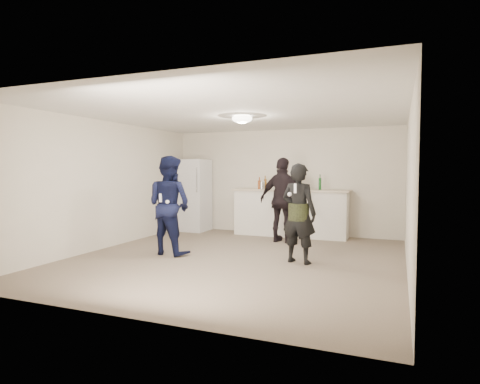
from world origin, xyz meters
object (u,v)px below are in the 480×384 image
at_px(counter, 290,214).
at_px(man, 169,205).
at_px(woman, 299,213).
at_px(shaker, 262,185).
at_px(spectator, 283,200).
at_px(fridge, 194,195).

xyz_separation_m(counter, man, (-1.56, -2.75, 0.37)).
distance_m(counter, woman, 2.72).
relative_size(counter, shaker, 15.29).
bearing_deg(woman, spectator, -53.46).
relative_size(counter, spectator, 1.44).
distance_m(fridge, man, 2.83).
bearing_deg(woman, shaker, -45.86).
xyz_separation_m(man, spectator, (1.62, 1.91, 0.01)).
distance_m(fridge, spectator, 2.66).
bearing_deg(fridge, woman, -37.26).
bearing_deg(counter, fridge, -178.39).
relative_size(counter, fridge, 1.44).
relative_size(fridge, shaker, 10.59).
xyz_separation_m(fridge, man, (0.93, -2.68, -0.00)).
distance_m(counter, man, 3.18).
height_order(counter, shaker, shaker).
bearing_deg(fridge, shaker, -2.45).
bearing_deg(shaker, spectator, -44.27).
relative_size(fridge, man, 1.00).
xyz_separation_m(counter, fridge, (-2.49, -0.07, 0.38)).
xyz_separation_m(shaker, man, (-0.91, -2.60, -0.28)).
bearing_deg(spectator, counter, -77.82).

